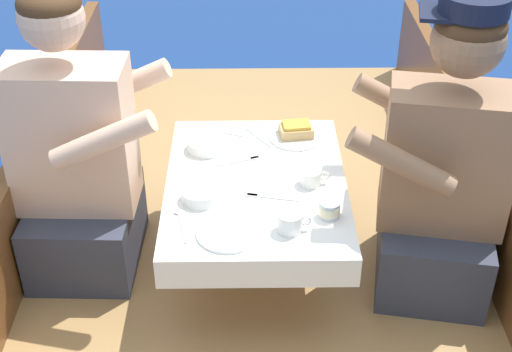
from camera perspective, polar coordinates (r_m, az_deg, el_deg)
ground_plane at (r=2.87m, az=-0.00°, el=-12.23°), size 60.00×60.00×0.00m
boat_deck at (r=2.74m, az=-0.00°, el=-9.66°), size 1.73×3.28×0.35m
gunwale_port at (r=2.63m, az=-18.58°, el=-3.42°), size 0.06×3.28×0.39m
gunwale_starboard at (r=2.64m, az=18.45°, el=-3.13°), size 0.06×3.28×0.39m
cockpit_table at (r=2.41m, az=0.00°, el=-1.13°), size 0.60×0.82×0.36m
person_port at (r=2.47m, az=-14.13°, el=1.04°), size 0.53×0.45×1.02m
person_starboard at (r=2.38m, az=14.70°, el=-0.01°), size 0.57×0.52×1.04m
plate_sandwich at (r=2.64m, az=3.21°, el=3.22°), size 0.21×0.21×0.01m
plate_bread at (r=2.16m, az=-2.18°, el=-4.53°), size 0.20×0.20×0.01m
sandwich at (r=2.63m, az=3.23°, el=3.74°), size 0.13×0.10×0.05m
bowl_port_near at (r=2.56m, az=-4.03°, el=2.57°), size 0.14×0.14×0.04m
bowl_starboard_near at (r=2.30m, az=-4.48°, el=-1.46°), size 0.12×0.12×0.04m
coffee_cup_port at (r=2.37m, az=4.41°, el=-0.06°), size 0.10×0.07×0.05m
coffee_cup_starboard at (r=2.16m, az=2.76°, el=-3.66°), size 0.11×0.08×0.06m
tin_can at (r=2.23m, az=5.89°, el=-2.67°), size 0.07×0.07×0.05m
utensil_spoon_center at (r=2.67m, az=-3.03°, el=3.61°), size 0.16×0.07×0.01m
utensil_fork_starboard at (r=2.50m, az=-1.23°, el=1.24°), size 0.17×0.07×0.00m
utensil_fork_port at (r=2.31m, az=0.92°, el=-1.67°), size 0.17×0.05×0.00m
utensil_spoon_starboard at (r=2.22m, az=-6.02°, el=-3.54°), size 0.06×0.17×0.01m
utensil_knife_port at (r=2.63m, az=0.28°, el=3.07°), size 0.11×0.15×0.00m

